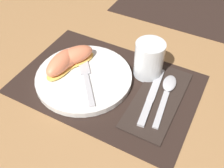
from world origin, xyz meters
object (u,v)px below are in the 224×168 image
object	(u,v)px
citrus_wedge_0	(74,56)
citrus_wedge_1	(69,60)
plate	(84,77)
spoon	(167,90)
fork	(86,76)
juice_glass	(149,61)
knife	(151,97)
citrus_wedge_2	(61,63)

from	to	relation	value
citrus_wedge_0	citrus_wedge_1	distance (m)	0.02
plate	spoon	bearing A→B (deg)	16.49
plate	citrus_wedge_0	bearing A→B (deg)	144.99
fork	citrus_wedge_0	world-z (taller)	citrus_wedge_0
juice_glass	knife	size ratio (longest dim) A/B	0.50
plate	citrus_wedge_1	size ratio (longest dim) A/B	2.01
knife	fork	distance (m)	0.18
knife	citrus_wedge_0	world-z (taller)	citrus_wedge_0
plate	juice_glass	size ratio (longest dim) A/B	2.56
citrus_wedge_0	citrus_wedge_2	xyz separation A→B (m)	(-0.01, -0.04, 0.00)
fork	citrus_wedge_2	xyz separation A→B (m)	(-0.07, -0.00, 0.02)
plate	juice_glass	bearing A→B (deg)	36.46
spoon	citrus_wedge_1	world-z (taller)	citrus_wedge_1
spoon	juice_glass	bearing A→B (deg)	150.73
knife	citrus_wedge_1	size ratio (longest dim) A/B	1.58
fork	citrus_wedge_2	distance (m)	0.08
plate	citrus_wedge_1	xyz separation A→B (m)	(-0.06, 0.02, 0.02)
spoon	fork	xyz separation A→B (m)	(-0.20, -0.07, 0.01)
fork	juice_glass	bearing A→B (deg)	38.89
juice_glass	citrus_wedge_0	bearing A→B (deg)	-160.79
juice_glass	citrus_wedge_1	bearing A→B (deg)	-156.15
fork	citrus_wedge_0	xyz separation A→B (m)	(-0.06, 0.04, 0.02)
juice_glass	spoon	xyz separation A→B (m)	(0.07, -0.04, -0.04)
juice_glass	citrus_wedge_2	bearing A→B (deg)	-152.24
plate	citrus_wedge_2	distance (m)	0.07
plate	juice_glass	xyz separation A→B (m)	(0.14, 0.10, 0.04)
citrus_wedge_0	citrus_wedge_2	distance (m)	0.04
juice_glass	fork	xyz separation A→B (m)	(-0.13, -0.11, -0.03)
knife	citrus_wedge_2	distance (m)	0.25
citrus_wedge_0	citrus_wedge_1	xyz separation A→B (m)	(-0.00, -0.02, -0.00)
spoon	citrus_wedge_0	xyz separation A→B (m)	(-0.26, -0.03, 0.03)
knife	spoon	bearing A→B (deg)	55.15
plate	citrus_wedge_1	bearing A→B (deg)	163.89
juice_glass	fork	size ratio (longest dim) A/B	0.66
plate	citrus_wedge_0	size ratio (longest dim) A/B	2.01
juice_glass	plate	bearing A→B (deg)	-143.54
citrus_wedge_2	citrus_wedge_0	bearing A→B (deg)	71.50
citrus_wedge_0	spoon	bearing A→B (deg)	5.69
knife	citrus_wedge_2	xyz separation A→B (m)	(-0.25, -0.03, 0.03)
spoon	fork	world-z (taller)	fork
fork	plate	bearing A→B (deg)	164.80
knife	spoon	xyz separation A→B (m)	(0.03, 0.04, 0.00)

